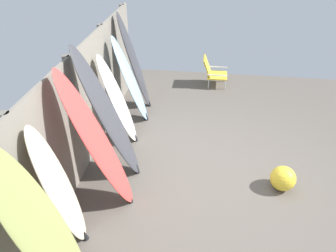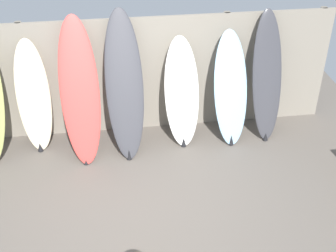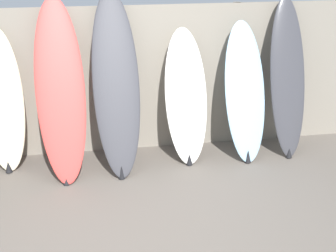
{
  "view_description": "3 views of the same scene",
  "coord_description": "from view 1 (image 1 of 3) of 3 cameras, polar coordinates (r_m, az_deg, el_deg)",
  "views": [
    {
      "loc": [
        -3.79,
        0.21,
        3.32
      ],
      "look_at": [
        0.03,
        0.72,
        0.82
      ],
      "focal_mm": 35.0,
      "sensor_mm": 36.0,
      "label": 1
    },
    {
      "loc": [
        -0.25,
        -4.17,
        4.09
      ],
      "look_at": [
        0.42,
        0.75,
        0.81
      ],
      "focal_mm": 50.0,
      "sensor_mm": 36.0,
      "label": 2
    },
    {
      "loc": [
        -0.34,
        -3.49,
        2.56
      ],
      "look_at": [
        0.38,
        0.77,
        0.78
      ],
      "focal_mm": 50.0,
      "sensor_mm": 36.0,
      "label": 3
    }
  ],
  "objects": [
    {
      "name": "surfboard_charcoal_3",
      "position": [
        4.58,
        -10.35,
        1.8
      ],
      "size": [
        0.55,
        0.86,
        2.0
      ],
      "color": "#38383D",
      "rests_on": "ground"
    },
    {
      "name": "surfboard_red_2",
      "position": [
        4.1,
        -12.13,
        -2.91
      ],
      "size": [
        0.58,
        0.85,
        1.95
      ],
      "color": "#D13D38",
      "rests_on": "ground"
    },
    {
      "name": "surfboard_cream_1",
      "position": [
        3.82,
        -18.4,
        -10.35
      ],
      "size": [
        0.51,
        0.49,
        1.63
      ],
      "color": "beige",
      "rests_on": "ground"
    },
    {
      "name": "surfboard_charcoal_6",
      "position": [
        6.42,
        -5.88,
        10.98
      ],
      "size": [
        0.47,
        0.63,
        1.89
      ],
      "color": "#38383D",
      "rests_on": "ground"
    },
    {
      "name": "surfboard_olive_0",
      "position": [
        3.3,
        -21.15,
        -16.55
      ],
      "size": [
        0.59,
        0.73,
        1.88
      ],
      "color": "olive",
      "rests_on": "ground"
    },
    {
      "name": "beach_chair",
      "position": [
        7.59,
        7.81,
        9.4
      ],
      "size": [
        0.5,
        0.56,
        0.65
      ],
      "rotation": [
        0.0,
        0.0,
        0.25
      ],
      "color": "silver",
      "rests_on": "ground"
    },
    {
      "name": "fence_back",
      "position": [
        4.85,
        -15.36,
        1.68
      ],
      "size": [
        6.08,
        0.11,
        1.8
      ],
      "color": "gray",
      "rests_on": "ground"
    },
    {
      "name": "surfboard_skyblue_5",
      "position": [
        5.98,
        -6.48,
        7.78
      ],
      "size": [
        0.51,
        0.63,
        1.63
      ],
      "color": "#8CB7D6",
      "rests_on": "ground"
    },
    {
      "name": "surfboard_white_4",
      "position": [
        5.39,
        -8.66,
        4.34
      ],
      "size": [
        0.52,
        0.6,
        1.56
      ],
      "color": "white",
      "rests_on": "ground"
    },
    {
      "name": "beach_ball",
      "position": [
        4.97,
        19.39,
        -8.6
      ],
      "size": [
        0.36,
        0.36,
        0.36
      ],
      "primitive_type": "sphere",
      "color": "yellow",
      "rests_on": "ground"
    },
    {
      "name": "ground",
      "position": [
        5.05,
        8.14,
        -8.62
      ],
      "size": [
        7.68,
        7.68,
        0.0
      ],
      "primitive_type": "plane",
      "color": "#5B544C"
    }
  ]
}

